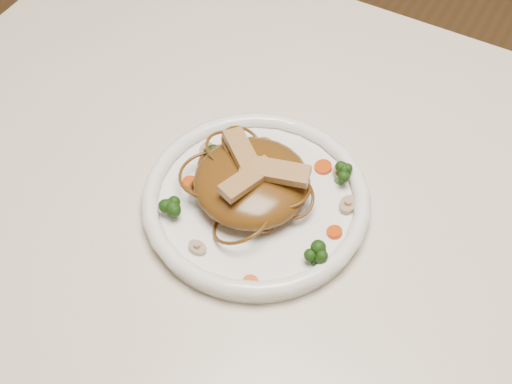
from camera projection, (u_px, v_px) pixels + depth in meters
The scene contains 19 objects.
table at pixel (327, 272), 0.88m from camera, with size 1.20×0.80×0.75m.
plate at pixel (256, 203), 0.82m from camera, with size 0.26×0.26×0.02m, color white.
noodle_mound at pixel (252, 182), 0.80m from camera, with size 0.13×0.13×0.04m, color #5A3811.
chicken_a at pixel (275, 171), 0.77m from camera, with size 0.08×0.02×0.01m, color tan.
chicken_b at pixel (243, 154), 0.79m from camera, with size 0.07×0.02×0.01m, color tan.
chicken_c at pixel (248, 179), 0.76m from camera, with size 0.07×0.02×0.01m, color tan.
broccoli_0 at pixel (341, 172), 0.81m from camera, with size 0.03×0.03×0.03m, color #17380B, non-canonical shape.
broccoli_1 at pixel (211, 155), 0.83m from camera, with size 0.02×0.02×0.03m, color #17380B, non-canonical shape.
broccoli_2 at pixel (173, 205), 0.79m from camera, with size 0.02×0.02×0.03m, color #17380B, non-canonical shape.
broccoli_3 at pixel (318, 255), 0.75m from camera, with size 0.02×0.02×0.03m, color #17380B, non-canonical shape.
carrot_0 at pixel (323, 167), 0.84m from camera, with size 0.02×0.02×0.01m, color #D53D07.
carrot_1 at pixel (190, 183), 0.82m from camera, with size 0.02×0.02×0.01m, color #D53D07.
carrot_2 at pixel (334, 232), 0.78m from camera, with size 0.02×0.02×0.01m, color #D53D07.
carrot_3 at pixel (264, 144), 0.86m from camera, with size 0.02×0.02×0.01m, color #D53D07.
carrot_4 at pixel (250, 283), 0.74m from camera, with size 0.02×0.02×0.01m, color #D53D07.
mushroom_0 at pixel (197, 248), 0.77m from camera, with size 0.02×0.02×0.01m, color tan.
mushroom_1 at pixel (348, 205), 0.80m from camera, with size 0.03×0.03×0.01m, color tan.
mushroom_2 at pixel (207, 151), 0.85m from camera, with size 0.03×0.03×0.01m, color tan.
mushroom_3 at pixel (339, 172), 0.83m from camera, with size 0.02×0.02×0.01m, color tan.
Camera 1 is at (0.14, -0.45, 1.41)m, focal length 49.00 mm.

